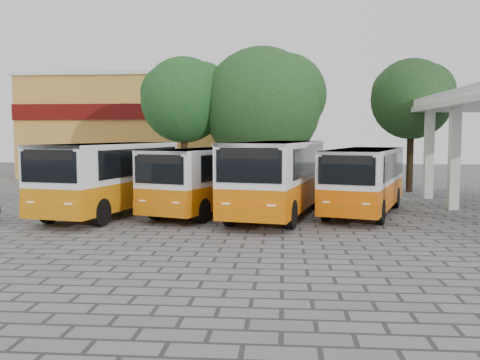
# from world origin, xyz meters

# --- Properties ---
(ground) EXTENTS (90.00, 90.00, 0.00)m
(ground) POSITION_xyz_m (0.00, 0.00, 0.00)
(ground) COLOR slate
(ground) RESTS_ON ground
(shophouse_block) EXTENTS (20.40, 10.40, 8.30)m
(shophouse_block) POSITION_xyz_m (-11.00, 25.99, 4.16)
(shophouse_block) COLOR gold
(shophouse_block) RESTS_ON ground
(bus_far_left) EXTENTS (4.28, 8.94, 3.08)m
(bus_far_left) POSITION_xyz_m (-7.42, 3.26, 1.78)
(bus_far_left) COLOR #CC7306
(bus_far_left) RESTS_ON ground
(bus_centre_left) EXTENTS (4.90, 8.44, 2.85)m
(bus_centre_left) POSITION_xyz_m (-3.29, 4.07, 1.65)
(bus_centre_left) COLOR #CD6504
(bus_centre_left) RESTS_ON ground
(bus_centre_right) EXTENTS (4.45, 9.18, 3.15)m
(bus_centre_right) POSITION_xyz_m (-0.25, 3.30, 1.82)
(bus_centre_right) COLOR #D56200
(bus_centre_right) RESTS_ON ground
(bus_far_right) EXTENTS (4.69, 8.37, 2.83)m
(bus_far_right) POSITION_xyz_m (3.52, 4.31, 1.64)
(bus_far_right) COLOR #D65900
(bus_far_right) RESTS_ON ground
(tree_left) EXTENTS (5.59, 5.32, 8.27)m
(tree_left) POSITION_xyz_m (-6.13, 13.95, 5.77)
(tree_left) COLOR #3D2412
(tree_left) RESTS_ON ground
(tree_middle) EXTENTS (7.69, 7.33, 8.88)m
(tree_middle) POSITION_xyz_m (-1.29, 14.31, 5.46)
(tree_middle) COLOR #402C11
(tree_middle) RESTS_ON ground
(tree_right) EXTENTS (5.06, 4.82, 8.00)m
(tree_right) POSITION_xyz_m (7.68, 13.87, 5.74)
(tree_right) COLOR black
(tree_right) RESTS_ON ground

